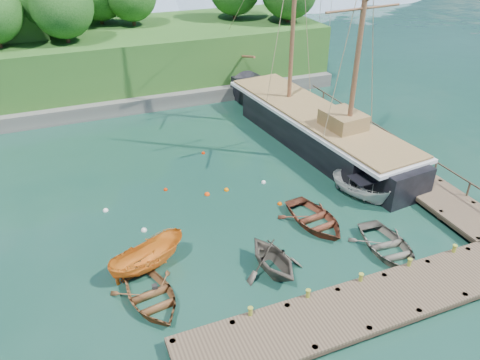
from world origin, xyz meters
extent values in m
plane|color=#103627|center=(0.00, 0.00, 0.00)|extent=(160.00, 160.00, 0.00)
cube|color=#443528|center=(2.00, -6.50, 0.54)|extent=(20.00, 3.20, 0.12)
cube|color=black|center=(2.00, -6.50, 0.38)|extent=(20.00, 3.20, 0.20)
cylinder|color=black|center=(-7.70, -5.20, 0.05)|extent=(0.28, 0.28, 1.10)
cube|color=#443528|center=(11.50, 7.00, 0.54)|extent=(3.20, 24.00, 0.12)
cube|color=black|center=(11.50, 7.00, 0.38)|extent=(3.20, 24.00, 0.20)
cylinder|color=black|center=(10.20, -4.70, 0.05)|extent=(0.28, 0.28, 1.10)
cylinder|color=black|center=(10.20, 18.70, 0.05)|extent=(0.28, 0.28, 1.10)
cylinder|color=black|center=(12.80, 18.70, 0.05)|extent=(0.28, 0.28, 1.10)
cylinder|color=olive|center=(-4.00, -5.10, 0.00)|extent=(0.26, 0.26, 0.45)
cylinder|color=olive|center=(-1.00, -5.10, 0.00)|extent=(0.26, 0.26, 0.45)
cylinder|color=olive|center=(2.00, -5.10, 0.00)|extent=(0.26, 0.26, 0.45)
cylinder|color=olive|center=(5.00, -5.10, 0.00)|extent=(0.26, 0.26, 0.45)
cylinder|color=olive|center=(8.00, -5.10, 0.00)|extent=(0.26, 0.26, 0.45)
imported|color=brown|center=(-7.94, -1.97, 0.00)|extent=(3.92, 5.01, 0.94)
imported|color=#585147|center=(-1.46, -2.16, 0.00)|extent=(3.76, 4.22, 2.02)
imported|color=#5C2D1C|center=(2.74, 0.67, 0.00)|extent=(3.92, 5.11, 0.98)
imported|color=#5C584D|center=(5.22, -3.20, 0.00)|extent=(3.69, 4.92, 0.97)
imported|color=orange|center=(-7.54, 0.46, 0.00)|extent=(4.76, 3.08, 1.72)
imported|color=silver|center=(7.00, 2.16, 0.00)|extent=(3.17, 4.57, 1.65)
cube|color=black|center=(8.45, 10.73, 0.79)|extent=(6.51, 15.73, 3.18)
cube|color=black|center=(7.44, 20.52, 0.79)|extent=(3.21, 5.06, 2.86)
cube|color=black|center=(9.35, 2.04, 0.79)|extent=(3.86, 4.27, 3.02)
cube|color=silver|center=(8.45, 10.73, 2.33)|extent=(7.06, 20.51, 0.25)
cube|color=brown|center=(8.45, 10.73, 2.58)|extent=(6.57, 20.03, 0.12)
cube|color=brown|center=(8.78, 7.47, 3.18)|extent=(2.78, 3.24, 1.20)
cylinder|color=brown|center=(7.07, 24.09, 3.78)|extent=(0.95, 6.89, 1.69)
cylinder|color=brown|center=(8.85, 6.82, 10.35)|extent=(0.36, 0.36, 15.54)
sphere|color=silver|center=(-7.06, 3.93, 0.00)|extent=(0.36, 0.36, 0.36)
sphere|color=#F73F05|center=(-2.27, 6.31, 0.00)|extent=(0.37, 0.37, 0.37)
sphere|color=#D66500|center=(-0.86, 6.36, 0.00)|extent=(0.34, 0.34, 0.34)
sphere|color=silver|center=(1.90, 6.32, 0.00)|extent=(0.33, 0.33, 0.33)
sphere|color=red|center=(-4.70, 7.95, 0.00)|extent=(0.28, 0.28, 0.28)
sphere|color=red|center=(-0.61, 12.16, 0.00)|extent=(0.29, 0.29, 0.29)
sphere|color=white|center=(-8.88, 6.92, 0.00)|extent=(0.35, 0.35, 0.35)
sphere|color=#ED4D00|center=(1.75, 3.44, 0.00)|extent=(0.31, 0.31, 0.31)
cube|color=#474744|center=(-8.00, 24.00, 0.60)|extent=(50.00, 4.00, 1.40)
cube|color=#215019|center=(-8.00, 30.00, 3.00)|extent=(50.00, 14.00, 6.00)
cylinder|color=#382616|center=(13.91, 26.65, 6.70)|extent=(0.36, 0.36, 1.40)
cylinder|color=#382616|center=(-1.61, 31.21, 6.70)|extent=(0.36, 0.36, 1.40)
cylinder|color=#382616|center=(-10.15, 30.20, 6.70)|extent=(0.36, 0.36, 1.40)
sphere|color=#134010|center=(-10.15, 30.20, 9.24)|extent=(5.82, 5.82, 5.82)
cylinder|color=#382616|center=(-4.58, 33.35, 6.70)|extent=(0.36, 0.36, 1.40)
cylinder|color=#382616|center=(14.09, 27.65, 6.70)|extent=(0.36, 0.36, 1.40)
cylinder|color=#382616|center=(-8.51, 26.55, 6.70)|extent=(0.36, 0.36, 1.40)
sphere|color=#134010|center=(-8.51, 26.55, 9.11)|extent=(5.47, 5.47, 5.47)
cylinder|color=#382616|center=(9.27, 30.39, 6.70)|extent=(0.36, 0.36, 1.40)
cylinder|color=#382616|center=(-10.01, 37.76, 6.70)|extent=(0.36, 0.36, 1.40)
cylinder|color=#382616|center=(-5.73, 38.37, 6.70)|extent=(0.36, 0.36, 1.40)
cylinder|color=#382616|center=(-11.90, 31.02, 6.70)|extent=(0.36, 0.36, 1.40)
camera|label=1|loc=(-10.21, -19.12, 16.86)|focal=35.00mm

